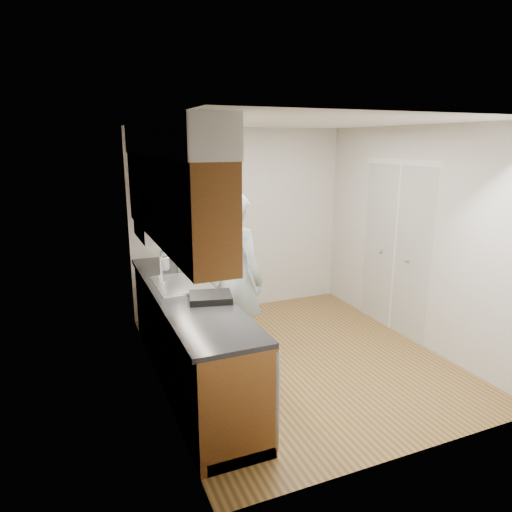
{
  "coord_description": "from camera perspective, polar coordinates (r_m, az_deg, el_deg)",
  "views": [
    {
      "loc": [
        -2.19,
        -4.07,
        2.32
      ],
      "look_at": [
        -0.39,
        0.25,
        1.14
      ],
      "focal_mm": 32.0,
      "sensor_mm": 36.0,
      "label": 1
    }
  ],
  "objects": [
    {
      "name": "floor_mat",
      "position": [
        5.13,
        -2.46,
        -12.64
      ],
      "size": [
        0.68,
        0.94,
        0.02
      ],
      "primitive_type": "cube",
      "rotation": [
        0.0,
        0.0,
        0.24
      ],
      "color": "slate",
      "rests_on": "floor"
    },
    {
      "name": "upper_cabinets",
      "position": [
        4.22,
        -10.95,
        8.84
      ],
      "size": [
        0.47,
        2.8,
        1.21
      ],
      "color": "brown",
      "rests_on": "wall_left"
    },
    {
      "name": "ceiling",
      "position": [
        4.63,
        5.86,
        16.3
      ],
      "size": [
        3.5,
        3.5,
        0.0
      ],
      "primitive_type": "plane",
      "rotation": [
        3.14,
        0.0,
        0.0
      ],
      "color": "white",
      "rests_on": "wall_left"
    },
    {
      "name": "steel_can",
      "position": [
        5.0,
        -9.59,
        -1.42
      ],
      "size": [
        0.07,
        0.07,
        0.11
      ],
      "primitive_type": "cylinder",
      "rotation": [
        0.0,
        0.0,
        -0.18
      ],
      "color": "#A5A5AA",
      "rests_on": "counter"
    },
    {
      "name": "wall_left",
      "position": [
        4.27,
        -12.6,
        -0.75
      ],
      "size": [
        0.02,
        3.5,
        2.5
      ],
      "primitive_type": "cube",
      "color": "beige",
      "rests_on": "floor"
    },
    {
      "name": "soap_bottle_a",
      "position": [
        5.1,
        -11.41,
        -0.12
      ],
      "size": [
        0.12,
        0.12,
        0.3
      ],
      "primitive_type": "imported",
      "rotation": [
        0.0,
        0.0,
        0.02
      ],
      "color": "silver",
      "rests_on": "counter"
    },
    {
      "name": "closet_door",
      "position": [
        5.86,
        16.98,
        0.75
      ],
      "size": [
        0.02,
        1.22,
        2.05
      ],
      "primitive_type": "cube",
      "color": "silver",
      "rests_on": "wall_right"
    },
    {
      "name": "soap_bottle_b",
      "position": [
        5.16,
        -8.64,
        -0.56
      ],
      "size": [
        0.1,
        0.1,
        0.17
      ],
      "primitive_type": "imported",
      "rotation": [
        0.0,
        0.0,
        -0.5
      ],
      "color": "silver",
      "rests_on": "counter"
    },
    {
      "name": "person",
      "position": [
        4.76,
        -2.59,
        -1.35
      ],
      "size": [
        0.8,
        0.88,
        2.07
      ],
      "primitive_type": "imported",
      "rotation": [
        0.0,
        0.0,
        2.13
      ],
      "color": "#90A4AF",
      "rests_on": "floor_mat"
    },
    {
      "name": "wall_right",
      "position": [
        5.6,
        19.18,
        2.33
      ],
      "size": [
        0.02,
        3.5,
        2.5
      ],
      "primitive_type": "cube",
      "color": "beige",
      "rests_on": "floor"
    },
    {
      "name": "wall_back",
      "position": [
        6.31,
        -2.02,
        4.38
      ],
      "size": [
        3.0,
        0.02,
        2.5
      ],
      "primitive_type": "cube",
      "color": "beige",
      "rests_on": "floor"
    },
    {
      "name": "dish_rack",
      "position": [
        4.11,
        -5.71,
        -5.15
      ],
      "size": [
        0.43,
        0.39,
        0.06
      ],
      "primitive_type": "cube",
      "rotation": [
        0.0,
        0.0,
        -0.23
      ],
      "color": "black",
      "rests_on": "counter"
    },
    {
      "name": "counter",
      "position": [
        4.57,
        -8.33,
        -9.64
      ],
      "size": [
        0.64,
        2.8,
        1.3
      ],
      "color": "brown",
      "rests_on": "floor"
    },
    {
      "name": "floor",
      "position": [
        5.17,
        5.15,
        -12.57
      ],
      "size": [
        3.5,
        3.5,
        0.0
      ],
      "primitive_type": "plane",
      "color": "olive",
      "rests_on": "ground"
    }
  ]
}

